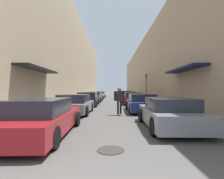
{
  "coord_description": "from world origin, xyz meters",
  "views": [
    {
      "loc": [
        0.05,
        -1.1,
        1.56
      ],
      "look_at": [
        0.1,
        12.9,
        1.59
      ],
      "focal_mm": 28.0,
      "sensor_mm": 36.0,
      "label": 1
    }
  ],
  "objects_px": {
    "parked_car_left_3": "(94,97)",
    "manhole_cover": "(110,150)",
    "parked_car_left_1": "(74,104)",
    "parked_car_left_4": "(97,95)",
    "parked_car_left_0": "(40,118)",
    "parked_car_right_4": "(124,95)",
    "traffic_light": "(146,84)",
    "parked_car_right_1": "(141,103)",
    "parked_car_left_2": "(87,99)",
    "parked_car_right_0": "(168,113)",
    "parked_car_right_3": "(128,96)",
    "skateboarder": "(119,98)",
    "parked_car_left_5": "(100,95)",
    "parked_car_right_2": "(132,99)"
  },
  "relations": [
    {
      "from": "parked_car_left_1",
      "to": "traffic_light",
      "type": "relative_size",
      "value": 1.22
    },
    {
      "from": "parked_car_left_4",
      "to": "parked_car_left_5",
      "type": "relative_size",
      "value": 0.95
    },
    {
      "from": "parked_car_left_4",
      "to": "parked_car_right_1",
      "type": "xyz_separation_m",
      "value": [
        4.52,
        -16.47,
        -0.02
      ]
    },
    {
      "from": "parked_car_left_4",
      "to": "parked_car_left_5",
      "type": "xyz_separation_m",
      "value": [
        0.13,
        6.0,
        -0.03
      ]
    },
    {
      "from": "parked_car_left_1",
      "to": "parked_car_left_3",
      "type": "height_order",
      "value": "parked_car_left_3"
    },
    {
      "from": "parked_car_right_4",
      "to": "parked_car_right_2",
      "type": "bearing_deg",
      "value": -89.8
    },
    {
      "from": "parked_car_left_4",
      "to": "parked_car_right_1",
      "type": "bearing_deg",
      "value": -74.66
    },
    {
      "from": "parked_car_right_2",
      "to": "parked_car_left_5",
      "type": "bearing_deg",
      "value": 105.38
    },
    {
      "from": "parked_car_left_3",
      "to": "traffic_light",
      "type": "bearing_deg",
      "value": -10.85
    },
    {
      "from": "parked_car_left_0",
      "to": "parked_car_left_2",
      "type": "bearing_deg",
      "value": 89.62
    },
    {
      "from": "parked_car_left_0",
      "to": "parked_car_left_4",
      "type": "height_order",
      "value": "parked_car_left_4"
    },
    {
      "from": "skateboarder",
      "to": "parked_car_right_0",
      "type": "bearing_deg",
      "value": -63.49
    },
    {
      "from": "parked_car_left_2",
      "to": "traffic_light",
      "type": "distance_m",
      "value": 8.42
    },
    {
      "from": "parked_car_left_3",
      "to": "parked_car_left_4",
      "type": "relative_size",
      "value": 1.11
    },
    {
      "from": "parked_car_right_4",
      "to": "parked_car_right_3",
      "type": "bearing_deg",
      "value": -89.08
    },
    {
      "from": "parked_car_right_2",
      "to": "parked_car_left_3",
      "type": "bearing_deg",
      "value": 135.44
    },
    {
      "from": "parked_car_right_3",
      "to": "parked_car_left_0",
      "type": "bearing_deg",
      "value": -104.7
    },
    {
      "from": "parked_car_left_1",
      "to": "parked_car_left_4",
      "type": "distance_m",
      "value": 17.71
    },
    {
      "from": "parked_car_left_3",
      "to": "traffic_light",
      "type": "distance_m",
      "value": 6.99
    },
    {
      "from": "parked_car_right_4",
      "to": "parked_car_right_1",
      "type": "bearing_deg",
      "value": -90.2
    },
    {
      "from": "parked_car_left_4",
      "to": "manhole_cover",
      "type": "height_order",
      "value": "parked_car_left_4"
    },
    {
      "from": "parked_car_left_4",
      "to": "traffic_light",
      "type": "xyz_separation_m",
      "value": [
        6.72,
        -7.07,
        1.63
      ]
    },
    {
      "from": "parked_car_left_2",
      "to": "parked_car_right_1",
      "type": "distance_m",
      "value": 6.38
    },
    {
      "from": "parked_car_left_0",
      "to": "skateboarder",
      "type": "bearing_deg",
      "value": 59.04
    },
    {
      "from": "parked_car_left_1",
      "to": "parked_car_right_0",
      "type": "distance_m",
      "value": 6.39
    },
    {
      "from": "parked_car_right_2",
      "to": "parked_car_right_3",
      "type": "height_order",
      "value": "parked_car_right_3"
    },
    {
      "from": "parked_car_left_3",
      "to": "parked_car_left_1",
      "type": "bearing_deg",
      "value": -90.35
    },
    {
      "from": "parked_car_left_0",
      "to": "manhole_cover",
      "type": "distance_m",
      "value": 2.89
    },
    {
      "from": "traffic_light",
      "to": "parked_car_left_0",
      "type": "bearing_deg",
      "value": -112.85
    },
    {
      "from": "parked_car_left_3",
      "to": "manhole_cover",
      "type": "height_order",
      "value": "parked_car_left_3"
    },
    {
      "from": "parked_car_left_1",
      "to": "parked_car_right_4",
      "type": "height_order",
      "value": "parked_car_right_4"
    },
    {
      "from": "parked_car_left_1",
      "to": "parked_car_left_4",
      "type": "height_order",
      "value": "parked_car_left_4"
    },
    {
      "from": "parked_car_left_0",
      "to": "parked_car_right_4",
      "type": "relative_size",
      "value": 1.03
    },
    {
      "from": "parked_car_left_1",
      "to": "parked_car_left_0",
      "type": "bearing_deg",
      "value": -90.02
    },
    {
      "from": "parked_car_left_0",
      "to": "traffic_light",
      "type": "height_order",
      "value": "traffic_light"
    },
    {
      "from": "parked_car_right_1",
      "to": "traffic_light",
      "type": "relative_size",
      "value": 1.4
    },
    {
      "from": "parked_car_left_2",
      "to": "parked_car_left_5",
      "type": "distance_m",
      "value": 17.93
    },
    {
      "from": "parked_car_left_0",
      "to": "manhole_cover",
      "type": "bearing_deg",
      "value": -31.82
    },
    {
      "from": "parked_car_left_1",
      "to": "parked_car_right_3",
      "type": "height_order",
      "value": "parked_car_right_3"
    },
    {
      "from": "parked_car_left_3",
      "to": "parked_car_right_0",
      "type": "height_order",
      "value": "parked_car_left_3"
    },
    {
      "from": "parked_car_right_3",
      "to": "skateboarder",
      "type": "bearing_deg",
      "value": -97.87
    },
    {
      "from": "parked_car_left_0",
      "to": "skateboarder",
      "type": "height_order",
      "value": "skateboarder"
    },
    {
      "from": "parked_car_left_4",
      "to": "parked_car_right_0",
      "type": "relative_size",
      "value": 1.01
    },
    {
      "from": "parked_car_left_1",
      "to": "parked_car_right_2",
      "type": "bearing_deg",
      "value": 57.93
    },
    {
      "from": "parked_car_right_1",
      "to": "traffic_light",
      "type": "bearing_deg",
      "value": 76.8
    },
    {
      "from": "parked_car_right_2",
      "to": "skateboarder",
      "type": "relative_size",
      "value": 2.65
    },
    {
      "from": "parked_car_right_1",
      "to": "parked_car_left_5",
      "type": "bearing_deg",
      "value": 101.04
    },
    {
      "from": "parked_car_right_4",
      "to": "skateboarder",
      "type": "xyz_separation_m",
      "value": [
        -1.72,
        -18.83,
        0.39
      ]
    },
    {
      "from": "parked_car_right_4",
      "to": "traffic_light",
      "type": "xyz_separation_m",
      "value": [
        2.14,
        -7.62,
        1.58
      ]
    },
    {
      "from": "parked_car_right_0",
      "to": "parked_car_right_2",
      "type": "bearing_deg",
      "value": 90.45
    }
  ]
}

